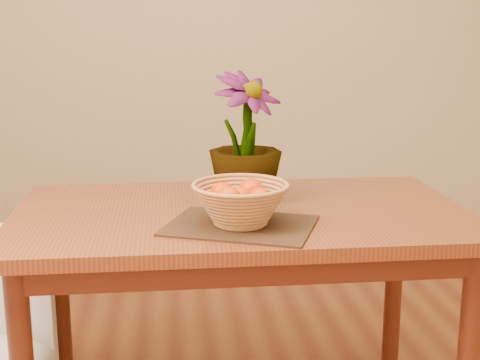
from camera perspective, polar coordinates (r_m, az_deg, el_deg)
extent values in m
cube|color=beige|center=(3.94, -3.14, 13.57)|extent=(4.00, 0.02, 2.70)
cube|color=brown|center=(2.08, 0.09, -3.06)|extent=(1.40, 0.80, 0.04)
cube|color=#491C11|center=(2.10, 0.09, -4.64)|extent=(1.28, 0.68, 0.08)
cylinder|color=#491C11|center=(2.52, -15.09, -9.59)|extent=(0.06, 0.06, 0.71)
cylinder|color=#491C11|center=(2.63, 12.99, -8.54)|extent=(0.06, 0.06, 0.71)
cube|color=#342113|center=(1.90, 0.04, -3.90)|extent=(0.49, 0.43, 0.01)
cylinder|color=tan|center=(1.90, 0.04, -3.70)|extent=(0.14, 0.14, 0.01)
sphere|color=red|center=(1.88, 0.04, -1.54)|extent=(0.06, 0.06, 0.06)
sphere|color=red|center=(1.93, 0.99, -0.95)|extent=(0.08, 0.08, 0.08)
sphere|color=red|center=(1.91, -1.56, -1.20)|extent=(0.07, 0.07, 0.07)
sphere|color=red|center=(1.82, -0.97, -1.75)|extent=(0.08, 0.08, 0.08)
sphere|color=red|center=(1.84, 1.68, -1.68)|extent=(0.07, 0.07, 0.07)
imported|color=#1B4513|center=(2.13, 0.46, 3.61)|extent=(0.33, 0.33, 0.42)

